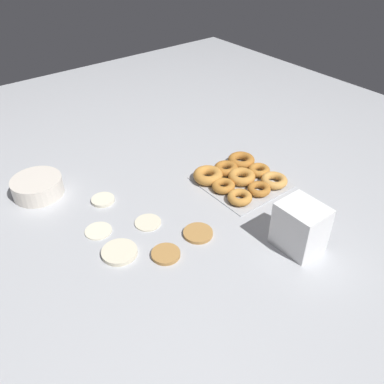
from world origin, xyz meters
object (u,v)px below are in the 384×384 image
at_px(pancake_0, 197,234).
at_px(container_stack, 300,227).
at_px(pancake_1, 103,200).
at_px(pancake_2, 119,252).
at_px(pancake_4, 166,254).
at_px(pancake_5, 148,222).
at_px(donut_tray, 239,177).
at_px(pancake_3, 98,230).
at_px(batter_bowl, 37,186).

height_order(pancake_0, container_stack, container_stack).
distance_m(pancake_1, pancake_2, 0.28).
height_order(pancake_4, container_stack, container_stack).
bearing_deg(pancake_5, pancake_4, 166.01).
bearing_deg(donut_tray, pancake_4, 108.89).
bearing_deg(donut_tray, container_stack, 164.90).
relative_size(pancake_2, pancake_5, 1.25).
xyz_separation_m(pancake_2, pancake_5, (0.07, -0.15, -0.00)).
relative_size(pancake_3, container_stack, 0.58).
relative_size(pancake_1, pancake_5, 0.93).
relative_size(pancake_3, pancake_4, 0.99).
bearing_deg(pancake_4, pancake_0, -84.33).
distance_m(pancake_0, pancake_4, 0.13).
bearing_deg(pancake_2, donut_tray, -83.82).
xyz_separation_m(pancake_3, pancake_5, (-0.06, -0.15, 0.00)).
xyz_separation_m(pancake_0, pancake_2, (0.08, 0.24, 0.00)).
bearing_deg(batter_bowl, donut_tray, -121.91).
bearing_deg(pancake_5, batter_bowl, 29.99).
bearing_deg(pancake_5, pancake_1, 16.66).
bearing_deg(pancake_3, pancake_1, -33.43).
distance_m(pancake_4, pancake_5, 0.16).
distance_m(pancake_4, donut_tray, 0.47).
distance_m(pancake_1, container_stack, 0.68).
bearing_deg(pancake_1, pancake_3, 146.57).
bearing_deg(pancake_2, pancake_5, -65.39).
height_order(pancake_2, pancake_4, pancake_2).
bearing_deg(pancake_3, pancake_0, -131.33).
xyz_separation_m(pancake_2, pancake_3, (0.13, 0.00, -0.00)).
xyz_separation_m(pancake_3, pancake_4, (-0.22, -0.11, 0.00)).
bearing_deg(container_stack, donut_tray, -15.10).
relative_size(pancake_5, donut_tray, 0.30).
relative_size(donut_tray, container_stack, 1.97).
bearing_deg(pancake_0, pancake_4, 95.67).
relative_size(pancake_0, container_stack, 0.64).
xyz_separation_m(pancake_1, batter_bowl, (0.18, 0.16, 0.03)).
relative_size(batter_bowl, container_stack, 1.20).
bearing_deg(container_stack, batter_bowl, 34.90).
relative_size(pancake_1, pancake_2, 0.75).
relative_size(pancake_0, pancake_3, 1.09).
distance_m(batter_bowl, container_stack, 0.92).
relative_size(pancake_4, pancake_5, 1.01).
height_order(pancake_4, pancake_5, pancake_4).
relative_size(pancake_5, container_stack, 0.59).
bearing_deg(pancake_1, batter_bowl, 41.30).
distance_m(pancake_5, batter_bowl, 0.44).
distance_m(pancake_1, pancake_3, 0.16).
height_order(pancake_1, pancake_4, same).
bearing_deg(pancake_0, donut_tray, -66.11).
relative_size(pancake_0, pancake_2, 0.87).
bearing_deg(donut_tray, pancake_1, 66.08).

